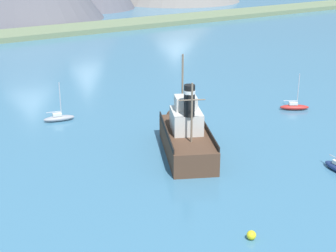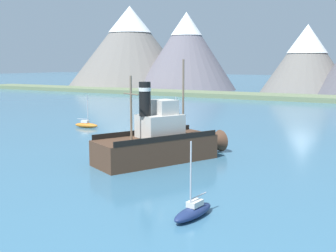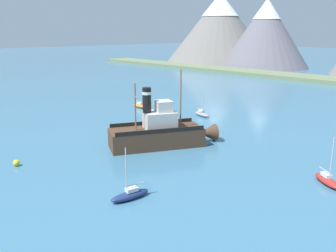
{
  "view_description": "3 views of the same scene",
  "coord_description": "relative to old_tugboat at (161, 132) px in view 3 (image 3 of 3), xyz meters",
  "views": [
    {
      "loc": [
        -29.39,
        -41.44,
        21.15
      ],
      "look_at": [
        -1.86,
        1.05,
        2.79
      ],
      "focal_mm": 55.0,
      "sensor_mm": 36.0,
      "label": 1
    },
    {
      "loc": [
        20.15,
        -35.02,
        9.54
      ],
      "look_at": [
        -1.47,
        3.1,
        2.96
      ],
      "focal_mm": 45.0,
      "sensor_mm": 36.0,
      "label": 2
    },
    {
      "loc": [
        32.8,
        -29.8,
        14.58
      ],
      "look_at": [
        0.45,
        0.32,
        2.77
      ],
      "focal_mm": 38.0,
      "sensor_mm": 36.0,
      "label": 3
    }
  ],
  "objects": [
    {
      "name": "sailboat_red",
      "position": [
        20.17,
        3.89,
        -1.4
      ],
      "size": [
        3.77,
        3.04,
        4.9
      ],
      "color": "#B22823",
      "rests_on": "ground"
    },
    {
      "name": "sailboat_navy",
      "position": [
        9.56,
        -12.27,
        -1.4
      ],
      "size": [
        1.55,
        3.9,
        4.9
      ],
      "color": "navy",
      "rests_on": "ground"
    },
    {
      "name": "old_tugboat",
      "position": [
        0.0,
        0.0,
        0.0
      ],
      "size": [
        9.29,
        14.44,
        9.9
      ],
      "color": "#4C3323",
      "rests_on": "ground"
    },
    {
      "name": "sailboat_grey",
      "position": [
        -7.62,
        16.55,
        -1.4
      ],
      "size": [
        3.94,
        1.85,
        4.9
      ],
      "color": "gray",
      "rests_on": "ground"
    },
    {
      "name": "ground_plane",
      "position": [
        0.4,
        0.17,
        -1.83
      ],
      "size": [
        600.0,
        600.0,
        0.0
      ],
      "primitive_type": "plane",
      "color": "teal"
    },
    {
      "name": "mooring_buoy",
      "position": [
        -5.6,
        -16.67,
        -1.47
      ],
      "size": [
        0.72,
        0.72,
        0.72
      ],
      "primitive_type": "sphere",
      "color": "yellow",
      "rests_on": "ground"
    },
    {
      "name": "sailboat_orange",
      "position": [
        -20.64,
        13.06,
        -1.4
      ],
      "size": [
        3.92,
        1.62,
        4.9
      ],
      "color": "orange",
      "rests_on": "ground"
    }
  ]
}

